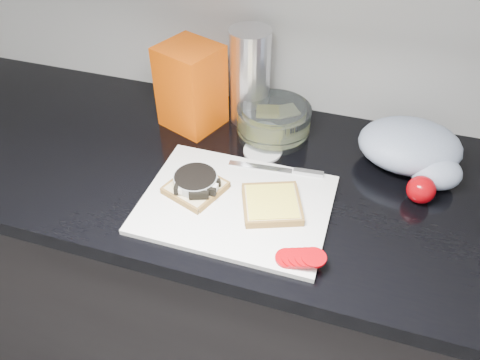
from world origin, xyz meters
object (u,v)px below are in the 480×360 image
object	(u,v)px
bread_bag	(191,87)
steel_canister	(250,77)
cutting_board	(236,204)
glass_bowl	(273,121)

from	to	relation	value
bread_bag	steel_canister	distance (m)	0.15
bread_bag	steel_canister	bearing A→B (deg)	47.03
cutting_board	bread_bag	xyz separation A→B (m)	(-0.20, 0.27, 0.10)
steel_canister	glass_bowl	bearing A→B (deg)	-32.70
cutting_board	bread_bag	size ratio (longest dim) A/B	1.85
glass_bowl	bread_bag	distance (m)	0.23
steel_canister	cutting_board	bearing A→B (deg)	-78.02
cutting_board	bread_bag	bearing A→B (deg)	127.43
cutting_board	bread_bag	world-z (taller)	bread_bag
glass_bowl	bread_bag	world-z (taller)	bread_bag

